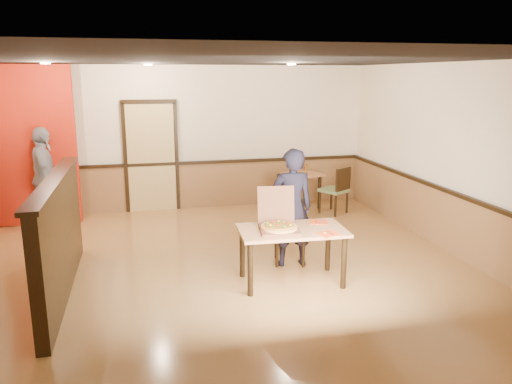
{
  "coord_description": "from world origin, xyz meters",
  "views": [
    {
      "loc": [
        -1.0,
        -6.3,
        2.62
      ],
      "look_at": [
        0.47,
        0.0,
        1.09
      ],
      "focal_mm": 35.0,
      "sensor_mm": 36.0,
      "label": 1
    }
  ],
  "objects_px": {
    "main_table": "(292,237)",
    "pizza_box": "(279,225)",
    "side_chair_right": "(337,188)",
    "diner": "(292,208)",
    "condiment": "(306,168)",
    "diner_chair": "(289,228)",
    "side_chair_left": "(289,193)",
    "passerby": "(45,178)",
    "side_table": "(303,182)"
  },
  "relations": [
    {
      "from": "condiment",
      "to": "side_chair_right",
      "type": "bearing_deg",
      "value": -62.5
    },
    {
      "from": "main_table",
      "to": "side_table",
      "type": "xyz_separation_m",
      "value": [
        1.32,
        3.54,
        -0.08
      ]
    },
    {
      "from": "side_chair_left",
      "to": "diner_chair",
      "type": "bearing_deg",
      "value": 96.48
    },
    {
      "from": "side_table",
      "to": "condiment",
      "type": "relative_size",
      "value": 5.41
    },
    {
      "from": "side_chair_left",
      "to": "diner",
      "type": "xyz_separation_m",
      "value": [
        -0.67,
        -2.34,
        0.37
      ]
    },
    {
      "from": "main_table",
      "to": "pizza_box",
      "type": "relative_size",
      "value": 2.23
    },
    {
      "from": "diner_chair",
      "to": "passerby",
      "type": "relative_size",
      "value": 0.51
    },
    {
      "from": "side_chair_right",
      "to": "diner",
      "type": "relative_size",
      "value": 0.55
    },
    {
      "from": "side_chair_right",
      "to": "passerby",
      "type": "relative_size",
      "value": 0.52
    },
    {
      "from": "side_chair_left",
      "to": "side_chair_right",
      "type": "relative_size",
      "value": 0.93
    },
    {
      "from": "passerby",
      "to": "pizza_box",
      "type": "height_order",
      "value": "passerby"
    },
    {
      "from": "diner",
      "to": "side_chair_left",
      "type": "bearing_deg",
      "value": -104.3
    },
    {
      "from": "diner_chair",
      "to": "pizza_box",
      "type": "bearing_deg",
      "value": -103.72
    },
    {
      "from": "side_chair_right",
      "to": "diner",
      "type": "distance_m",
      "value": 2.87
    },
    {
      "from": "side_chair_right",
      "to": "pizza_box",
      "type": "distance_m",
      "value": 3.55
    },
    {
      "from": "side_table",
      "to": "diner",
      "type": "bearing_deg",
      "value": -111.23
    },
    {
      "from": "diner",
      "to": "passerby",
      "type": "relative_size",
      "value": 0.94
    },
    {
      "from": "diner",
      "to": "pizza_box",
      "type": "height_order",
      "value": "diner"
    },
    {
      "from": "diner",
      "to": "side_chair_right",
      "type": "bearing_deg",
      "value": -123.18
    },
    {
      "from": "main_table",
      "to": "diner",
      "type": "relative_size",
      "value": 0.83
    },
    {
      "from": "diner_chair",
      "to": "side_chair_right",
      "type": "xyz_separation_m",
      "value": [
        1.61,
        2.2,
        0.01
      ]
    },
    {
      "from": "side_table",
      "to": "pizza_box",
      "type": "bearing_deg",
      "value": -112.95
    },
    {
      "from": "condiment",
      "to": "side_chair_left",
      "type": "bearing_deg",
      "value": -128.68
    },
    {
      "from": "side_chair_right",
      "to": "condiment",
      "type": "distance_m",
      "value": 0.86
    },
    {
      "from": "side_chair_left",
      "to": "side_table",
      "type": "relative_size",
      "value": 1.06
    },
    {
      "from": "condiment",
      "to": "diner",
      "type": "bearing_deg",
      "value": -112.22
    },
    {
      "from": "side_chair_right",
      "to": "passerby",
      "type": "bearing_deg",
      "value": -35.82
    },
    {
      "from": "passerby",
      "to": "main_table",
      "type": "bearing_deg",
      "value": -147.12
    },
    {
      "from": "side_chair_left",
      "to": "main_table",
      "type": "bearing_deg",
      "value": 96.95
    },
    {
      "from": "side_table",
      "to": "diner_chair",
      "type": "bearing_deg",
      "value": -111.9
    },
    {
      "from": "main_table",
      "to": "diner_chair",
      "type": "height_order",
      "value": "diner_chair"
    },
    {
      "from": "side_table",
      "to": "diner",
      "type": "height_order",
      "value": "diner"
    },
    {
      "from": "diner_chair",
      "to": "side_chair_left",
      "type": "bearing_deg",
      "value": 86.55
    },
    {
      "from": "side_chair_left",
      "to": "side_table",
      "type": "xyz_separation_m",
      "value": [
        0.47,
        0.61,
        0.06
      ]
    },
    {
      "from": "side_chair_left",
      "to": "passerby",
      "type": "bearing_deg",
      "value": 18.59
    },
    {
      "from": "side_chair_left",
      "to": "diner",
      "type": "distance_m",
      "value": 2.46
    },
    {
      "from": "diner",
      "to": "condiment",
      "type": "relative_size",
      "value": 11.22
    },
    {
      "from": "main_table",
      "to": "side_chair_right",
      "type": "xyz_separation_m",
      "value": [
        1.81,
        2.94,
        -0.11
      ]
    },
    {
      "from": "passerby",
      "to": "condiment",
      "type": "bearing_deg",
      "value": -98.99
    },
    {
      "from": "passerby",
      "to": "pizza_box",
      "type": "bearing_deg",
      "value": -148.54
    },
    {
      "from": "side_chair_left",
      "to": "side_chair_right",
      "type": "distance_m",
      "value": 0.96
    },
    {
      "from": "diner",
      "to": "side_table",
      "type": "bearing_deg",
      "value": -109.54
    },
    {
      "from": "main_table",
      "to": "side_table",
      "type": "height_order",
      "value": "main_table"
    },
    {
      "from": "diner_chair",
      "to": "side_chair_left",
      "type": "height_order",
      "value": "diner_chair"
    },
    {
      "from": "passerby",
      "to": "pizza_box",
      "type": "relative_size",
      "value": 2.86
    },
    {
      "from": "diner",
      "to": "condiment",
      "type": "bearing_deg",
      "value": -110.53
    },
    {
      "from": "side_chair_left",
      "to": "pizza_box",
      "type": "relative_size",
      "value": 1.38
    },
    {
      "from": "diner",
      "to": "condiment",
      "type": "xyz_separation_m",
      "value": [
        1.25,
        3.07,
        -0.06
      ]
    },
    {
      "from": "side_chair_left",
      "to": "diner",
      "type": "height_order",
      "value": "diner"
    },
    {
      "from": "pizza_box",
      "to": "condiment",
      "type": "bearing_deg",
      "value": 73.26
    }
  ]
}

